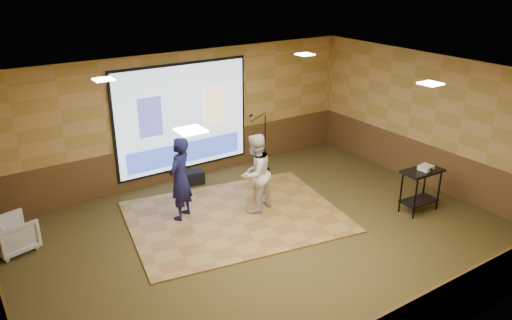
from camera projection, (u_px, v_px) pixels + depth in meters
ground at (268, 239)px, 9.36m from camera, size 9.00×9.00×0.00m
room_shell at (269, 133)px, 8.58m from camera, size 9.04×7.04×3.02m
wainscot_back at (185, 158)px, 11.87m from camera, size 9.00×0.04×0.95m
wainscot_left at (2, 302)px, 6.88m from camera, size 0.04×7.00×0.95m
wainscot_right at (427, 165)px, 11.48m from camera, size 0.04×7.00×0.95m
projector_screen at (183, 119)px, 11.47m from camera, size 3.32×0.06×2.52m
downlight_nw at (104, 79)px, 8.52m from camera, size 0.32×0.32×0.02m
downlight_ne at (305, 54)px, 10.77m from camera, size 0.32×0.32×0.02m
downlight_sw at (191, 130)px, 5.96m from camera, size 0.32×0.32×0.02m
downlight_se at (431, 84)px, 8.22m from camera, size 0.32×0.32×0.02m
dance_floor at (235, 217)px, 10.14m from camera, size 4.66×3.85×0.03m
player_left at (180, 179)px, 9.79m from camera, size 0.74×0.69×1.69m
player_right at (255, 173)px, 10.09m from camera, size 0.96×0.86×1.65m
av_table at (421, 183)px, 10.19m from camera, size 0.87×0.46×0.92m
projector at (426, 168)px, 10.08m from camera, size 0.30×0.26×0.09m
mic_stand at (263, 151)px, 12.26m from camera, size 0.59×0.24×1.51m
banquet_chair at (14, 234)px, 8.89m from camera, size 0.85×0.84×0.64m
duffel_bag at (193, 177)px, 11.62m from camera, size 0.53×0.39×0.31m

